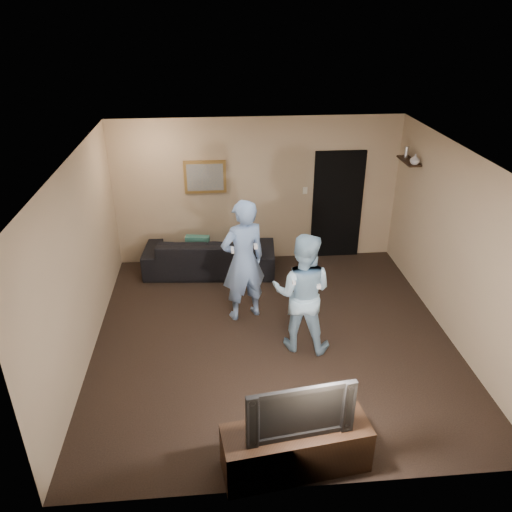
{
  "coord_description": "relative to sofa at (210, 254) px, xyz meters",
  "views": [
    {
      "loc": [
        -0.76,
        -5.8,
        4.27
      ],
      "look_at": [
        -0.22,
        0.3,
        1.15
      ],
      "focal_mm": 35.0,
      "sensor_mm": 36.0,
      "label": 1
    }
  ],
  "objects": [
    {
      "name": "wii_player_right",
      "position": [
        1.23,
        -2.27,
        0.52
      ],
      "size": [
        0.98,
        0.86,
        1.69
      ],
      "color": "#93BCD6",
      "rests_on": "ground"
    },
    {
      "name": "doorway",
      "position": [
        2.33,
        0.42,
        0.67
      ],
      "size": [
        0.9,
        0.06,
        2.0
      ],
      "primitive_type": "cube",
      "color": "black",
      "rests_on": "ground"
    },
    {
      "name": "wii_player_left",
      "position": [
        0.5,
        -1.47,
        0.61
      ],
      "size": [
        0.8,
        0.66,
        1.87
      ],
      "color": "#7597CC",
      "rests_on": "ground"
    },
    {
      "name": "tv_console",
      "position": [
        0.84,
        -4.29,
        -0.08
      ],
      "size": [
        1.53,
        0.67,
        0.53
      ],
      "primitive_type": "cube",
      "rotation": [
        0.0,
        0.0,
        0.13
      ],
      "color": "black",
      "rests_on": "ground"
    },
    {
      "name": "throw_pillow",
      "position": [
        -0.2,
        0.0,
        0.15
      ],
      "size": [
        0.43,
        0.2,
        0.41
      ],
      "primitive_type": "cube",
      "rotation": [
        0.0,
        0.0,
        -0.16
      ],
      "color": "#1A4E46",
      "rests_on": "sofa"
    },
    {
      "name": "ceiling",
      "position": [
        0.88,
        -2.05,
        2.27
      ],
      "size": [
        5.0,
        5.0,
        0.04
      ],
      "primitive_type": "cube",
      "color": "silver",
      "rests_on": "wall_back"
    },
    {
      "name": "shelf_vase",
      "position": [
        3.27,
        -0.48,
        1.76
      ],
      "size": [
        0.16,
        0.16,
        0.16
      ],
      "primitive_type": "imported",
      "rotation": [
        0.0,
        0.0,
        0.03
      ],
      "color": "silver",
      "rests_on": "wall_shelf"
    },
    {
      "name": "light_switch",
      "position": [
        1.73,
        0.43,
        0.97
      ],
      "size": [
        0.08,
        0.02,
        0.12
      ],
      "primitive_type": "cube",
      "color": "silver",
      "rests_on": "wall_back"
    },
    {
      "name": "wall_back",
      "position": [
        0.88,
        0.45,
        0.97
      ],
      "size": [
        5.0,
        0.04,
        2.6
      ],
      "primitive_type": "cube",
      "color": "tan",
      "rests_on": "ground"
    },
    {
      "name": "sofa",
      "position": [
        0.0,
        0.0,
        0.0
      ],
      "size": [
        2.32,
        1.07,
        0.66
      ],
      "primitive_type": "imported",
      "rotation": [
        0.0,
        0.0,
        3.06
      ],
      "color": "black",
      "rests_on": "ground"
    },
    {
      "name": "shelf_figurine",
      "position": [
        3.27,
        -0.1,
        1.77
      ],
      "size": [
        0.06,
        0.06,
        0.18
      ],
      "primitive_type": "cylinder",
      "color": "silver",
      "rests_on": "wall_shelf"
    },
    {
      "name": "painting_frame",
      "position": [
        -0.02,
        0.43,
        1.27
      ],
      "size": [
        0.72,
        0.05,
        0.57
      ],
      "primitive_type": "cube",
      "color": "olive",
      "rests_on": "wall_back"
    },
    {
      "name": "wall_front",
      "position": [
        0.88,
        -4.55,
        0.97
      ],
      "size": [
        5.0,
        0.04,
        2.6
      ],
      "primitive_type": "cube",
      "color": "tan",
      "rests_on": "ground"
    },
    {
      "name": "ground",
      "position": [
        0.88,
        -2.05,
        -0.33
      ],
      "size": [
        5.0,
        5.0,
        0.0
      ],
      "primitive_type": "plane",
      "color": "black",
      "rests_on": "ground"
    },
    {
      "name": "wall_shelf",
      "position": [
        3.27,
        -0.25,
        1.66
      ],
      "size": [
        0.2,
        0.6,
        0.03
      ],
      "primitive_type": "cube",
      "color": "black",
      "rests_on": "wall_right"
    },
    {
      "name": "wall_right",
      "position": [
        3.38,
        -2.05,
        0.97
      ],
      "size": [
        0.04,
        5.0,
        2.6
      ],
      "primitive_type": "cube",
      "color": "tan",
      "rests_on": "ground"
    },
    {
      "name": "painting_canvas",
      "position": [
        -0.02,
        0.4,
        1.27
      ],
      "size": [
        0.62,
        0.01,
        0.47
      ],
      "primitive_type": "cube",
      "color": "slate",
      "rests_on": "painting_frame"
    },
    {
      "name": "television",
      "position": [
        0.84,
        -4.29,
        0.49
      ],
      "size": [
        1.07,
        0.28,
        0.61
      ],
      "primitive_type": "imported",
      "rotation": [
        0.0,
        0.0,
        0.13
      ],
      "color": "black",
      "rests_on": "tv_console"
    },
    {
      "name": "wall_left",
      "position": [
        -1.62,
        -2.05,
        0.97
      ],
      "size": [
        0.04,
        5.0,
        2.6
      ],
      "primitive_type": "cube",
      "color": "tan",
      "rests_on": "ground"
    }
  ]
}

